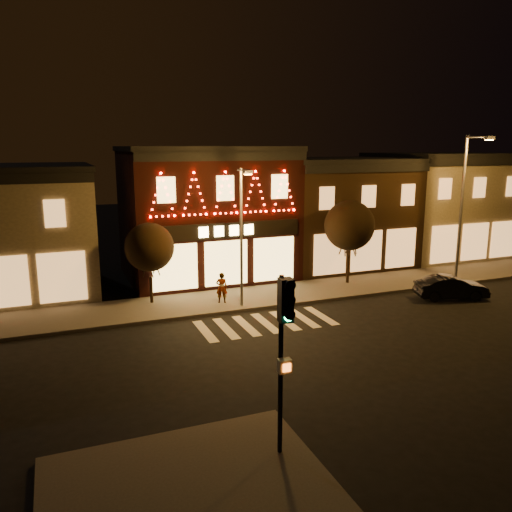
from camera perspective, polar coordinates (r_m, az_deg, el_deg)
ground at (r=21.46m, az=5.26°, el=-10.74°), size 120.00×120.00×0.00m
sidewalk_far at (r=29.07m, az=1.68°, el=-4.37°), size 44.00×4.00×0.15m
sidewalk_near at (r=13.27m, az=-6.53°, el=-26.32°), size 7.00×7.00×0.15m
building_pulp at (r=33.10m, az=-5.58°, el=4.84°), size 10.20×8.34×8.30m
building_right_a at (r=36.91m, az=8.79°, el=4.87°), size 9.20×8.28×7.50m
building_right_b at (r=42.14m, az=19.48°, el=5.41°), size 9.20×8.28×7.80m
traffic_signal_near at (r=13.33m, az=3.10°, el=-8.39°), size 0.36×0.51×4.95m
streetlamp_mid at (r=25.88m, az=-1.54°, el=3.20°), size 0.47×1.63×7.09m
streetlamp_right at (r=33.26m, az=22.17°, el=6.01°), size 0.56×2.01×8.77m
tree_left at (r=27.36m, az=-11.72°, el=0.96°), size 2.56×2.56×4.28m
tree_right at (r=31.25m, az=10.31°, el=3.34°), size 3.00×3.00×5.02m
dark_sedan at (r=30.52m, az=20.82°, el=-3.27°), size 4.12×2.47×1.28m
pedestrian at (r=27.32m, az=-3.83°, el=-3.52°), size 0.69×0.57×1.64m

